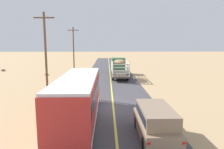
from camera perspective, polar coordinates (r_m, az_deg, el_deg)
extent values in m
plane|color=tan|center=(17.70, 0.38, -9.43)|extent=(240.00, 240.00, 0.00)
cube|color=#423F44|center=(17.70, 0.38, -9.39)|extent=(8.00, 120.00, 0.02)
cube|color=#D8CC4C|center=(17.70, 0.38, -9.36)|extent=(0.16, 117.60, 0.00)
cube|color=#8C7259|center=(12.44, 11.93, -14.25)|extent=(1.90, 4.60, 0.90)
cube|color=#8C7259|center=(12.00, 12.23, -10.78)|extent=(1.75, 3.59, 0.80)
cube|color=#192333|center=(11.99, 12.23, -10.69)|extent=(1.79, 3.22, 0.44)
cube|color=red|center=(10.18, 10.26, -18.52)|extent=(0.16, 0.06, 0.14)
cube|color=red|center=(10.62, 19.51, -17.69)|extent=(0.16, 0.06, 0.14)
cylinder|color=black|center=(13.70, 7.06, -13.27)|extent=(0.26, 0.76, 0.76)
cylinder|color=black|center=(14.03, 13.88, -12.93)|extent=(0.26, 0.76, 0.76)
cylinder|color=black|center=(11.14, 9.32, -18.72)|extent=(0.26, 0.76, 0.76)
cylinder|color=black|center=(11.54, 17.76, -18.02)|extent=(0.26, 0.76, 0.76)
cube|color=#3F7F4C|center=(37.05, 1.69, 3.00)|extent=(2.50, 2.20, 2.20)
cube|color=#192333|center=(37.01, 1.69, 3.69)|extent=(2.53, 1.54, 0.70)
cube|color=brown|center=(31.84, 2.20, 0.06)|extent=(2.50, 6.40, 0.24)
cylinder|color=silver|center=(34.75, -0.07, 2.82)|extent=(0.12, 0.12, 2.20)
cylinder|color=silver|center=(34.88, 3.84, 2.83)|extent=(0.12, 0.12, 2.20)
cylinder|color=silver|center=(28.51, 0.22, 1.52)|extent=(0.12, 0.12, 2.20)
cylinder|color=silver|center=(28.68, 4.98, 1.53)|extent=(0.12, 0.12, 2.20)
cube|color=silver|center=(31.71, 0.02, 1.05)|extent=(0.08, 6.30, 0.12)
cube|color=silver|center=(31.86, 4.38, 1.06)|extent=(0.08, 6.30, 0.12)
cube|color=silver|center=(28.64, 2.60, 0.21)|extent=(2.40, 0.08, 0.12)
cube|color=silver|center=(31.65, 0.02, 1.84)|extent=(0.08, 6.30, 0.12)
cube|color=silver|center=(31.80, 4.39, 1.85)|extent=(0.08, 6.30, 0.12)
cube|color=silver|center=(28.58, 2.60, 1.09)|extent=(2.40, 0.08, 0.12)
cube|color=silver|center=(31.60, 0.02, 2.63)|extent=(0.08, 6.30, 0.12)
cube|color=silver|center=(31.75, 4.39, 2.64)|extent=(0.08, 6.30, 0.12)
cube|color=silver|center=(28.52, 2.61, 1.96)|extent=(2.40, 0.08, 0.12)
cube|color=silver|center=(31.56, 0.02, 3.43)|extent=(0.08, 6.30, 0.12)
cube|color=silver|center=(31.71, 4.40, 3.43)|extent=(0.08, 6.30, 0.12)
cube|color=silver|center=(28.47, 2.61, 2.84)|extent=(2.40, 0.08, 0.12)
ellipsoid|color=#8C6B4C|center=(31.60, 2.22, 3.59)|extent=(1.75, 3.84, 0.70)
cylinder|color=black|center=(37.16, 0.00, 1.08)|extent=(0.32, 1.10, 1.10)
cylinder|color=black|center=(37.27, 3.35, 1.09)|extent=(0.32, 1.10, 1.10)
cylinder|color=black|center=(30.55, 0.30, -0.59)|extent=(0.32, 1.10, 1.10)
cylinder|color=black|center=(30.69, 4.38, -0.57)|extent=(0.32, 1.10, 1.10)
cube|color=red|center=(14.61, -9.36, -6.44)|extent=(2.50, 10.00, 2.70)
cube|color=white|center=(14.31, -9.50, -0.91)|extent=(2.45, 9.80, 0.16)
cube|color=#192333|center=(14.50, -9.40, -4.64)|extent=(2.54, 9.20, 0.80)
cube|color=silver|center=(14.95, -9.25, -10.70)|extent=(2.53, 9.80, 0.36)
cylinder|color=black|center=(18.20, -11.31, -7.38)|extent=(0.30, 1.00, 1.00)
cylinder|color=black|center=(17.95, -4.32, -7.45)|extent=(0.30, 1.00, 1.00)
cylinder|color=black|center=(12.23, -16.70, -15.77)|extent=(0.30, 1.00, 1.00)
cylinder|color=black|center=(11.86, -5.96, -16.23)|extent=(0.30, 1.00, 1.00)
cylinder|color=brown|center=(23.37, -18.12, 5.58)|extent=(0.24, 0.24, 8.82)
cube|color=brown|center=(23.50, -18.58, 14.89)|extent=(2.20, 0.14, 0.14)
cylinder|color=brown|center=(41.56, -10.74, 6.97)|extent=(0.24, 0.24, 8.70)
cube|color=brown|center=(41.63, -10.89, 12.13)|extent=(2.20, 0.14, 0.14)
ellipsoid|color=#756656|center=(46.20, -28.25, 1.09)|extent=(0.92, 0.66, 0.41)
ellipsoid|color=gray|center=(37.14, -17.92, 0.07)|extent=(0.74, 0.71, 0.40)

